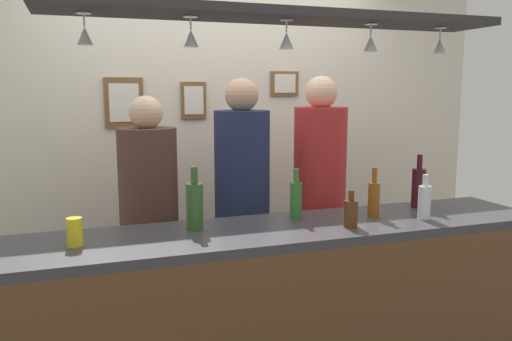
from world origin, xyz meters
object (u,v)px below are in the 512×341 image
at_px(picture_frame_upper_small, 285,83).
at_px(person_right_red_shirt, 320,184).
at_px(bottle_champagne_green, 195,205).
at_px(bottle_beer_green_import, 296,199).
at_px(bottle_soda_clear, 424,201).
at_px(picture_frame_crest, 194,100).
at_px(drink_can, 75,232).
at_px(picture_frame_caricature, 124,103).
at_px(person_left_brown_shirt, 149,208).
at_px(bottle_beer_amber_tall, 374,198).
at_px(bottle_beer_brown_stubby, 351,213).
at_px(bottle_wine_dark_red, 419,187).
at_px(person_middle_navy_shirt, 242,191).

bearing_deg(picture_frame_upper_small, person_right_red_shirt, -91.67).
relative_size(bottle_champagne_green, bottle_beer_green_import, 1.15).
distance_m(bottle_soda_clear, picture_frame_crest, 1.80).
bearing_deg(drink_can, picture_frame_caricature, 76.15).
xyz_separation_m(person_left_brown_shirt, picture_frame_crest, (0.42, 0.66, 0.61)).
bearing_deg(drink_can, bottle_beer_green_import, 6.59).
distance_m(bottle_beer_amber_tall, picture_frame_upper_small, 1.50).
bearing_deg(bottle_champagne_green, bottle_beer_brown_stubby, -16.15).
xyz_separation_m(bottle_champagne_green, picture_frame_upper_small, (0.99, 1.31, 0.58)).
height_order(person_right_red_shirt, bottle_soda_clear, person_right_red_shirt).
bearing_deg(bottle_wine_dark_red, person_middle_navy_shirt, 144.30).
bearing_deg(bottle_champagne_green, picture_frame_crest, 77.49).
xyz_separation_m(bottle_soda_clear, picture_frame_upper_small, (-0.16, 1.50, 0.61)).
bearing_deg(bottle_beer_brown_stubby, picture_frame_upper_small, 79.90).
height_order(person_right_red_shirt, bottle_champagne_green, person_right_red_shirt).
distance_m(picture_frame_crest, picture_frame_caricature, 0.48).
height_order(bottle_beer_green_import, picture_frame_upper_small, picture_frame_upper_small).
bearing_deg(bottle_champagne_green, bottle_soda_clear, -9.26).
bearing_deg(person_middle_navy_shirt, bottle_beer_green_import, -81.72).
bearing_deg(bottle_wine_dark_red, picture_frame_caricature, 139.29).
distance_m(person_right_red_shirt, bottle_beer_amber_tall, 0.71).
relative_size(bottle_champagne_green, picture_frame_upper_small, 1.36).
xyz_separation_m(bottle_beer_green_import, drink_can, (-1.07, -0.12, -0.04)).
distance_m(bottle_beer_green_import, picture_frame_crest, 1.39).
distance_m(bottle_beer_brown_stubby, drink_can, 1.26).
relative_size(bottle_beer_brown_stubby, picture_frame_caricature, 0.53).
distance_m(bottle_beer_green_import, drink_can, 1.08).
height_order(bottle_wine_dark_red, picture_frame_caricature, picture_frame_caricature).
bearing_deg(person_left_brown_shirt, bottle_beer_amber_tall, -33.75).
bearing_deg(bottle_wine_dark_red, bottle_soda_clear, -119.72).
xyz_separation_m(bottle_wine_dark_red, picture_frame_crest, (-0.99, 1.27, 0.46)).
distance_m(bottle_beer_brown_stubby, bottle_champagne_green, 0.75).
bearing_deg(picture_frame_upper_small, picture_frame_caricature, 180.00).
distance_m(person_right_red_shirt, picture_frame_crest, 1.09).
distance_m(bottle_beer_brown_stubby, bottle_wine_dark_red, 0.62).
relative_size(bottle_soda_clear, bottle_champagne_green, 0.77).
height_order(person_middle_navy_shirt, person_right_red_shirt, person_right_red_shirt).
relative_size(person_left_brown_shirt, bottle_beer_brown_stubby, 9.08).
height_order(person_middle_navy_shirt, bottle_champagne_green, person_middle_navy_shirt).
height_order(picture_frame_upper_small, picture_frame_caricature, picture_frame_upper_small).
height_order(bottle_beer_brown_stubby, bottle_soda_clear, bottle_soda_clear).
bearing_deg(person_middle_navy_shirt, picture_frame_caricature, 133.60).
relative_size(person_right_red_shirt, bottle_champagne_green, 5.85).
relative_size(bottle_soda_clear, picture_frame_caricature, 0.68).
distance_m(bottle_soda_clear, bottle_wine_dark_red, 0.27).
bearing_deg(bottle_beer_brown_stubby, bottle_champagne_green, 163.85).
xyz_separation_m(drink_can, picture_frame_crest, (0.83, 1.41, 0.52)).
xyz_separation_m(bottle_champagne_green, bottle_wine_dark_red, (1.28, 0.04, -0.00)).
xyz_separation_m(bottle_beer_amber_tall, bottle_champagne_green, (-0.93, 0.06, 0.02)).
xyz_separation_m(bottle_beer_amber_tall, bottle_beer_brown_stubby, (-0.21, -0.15, -0.03)).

